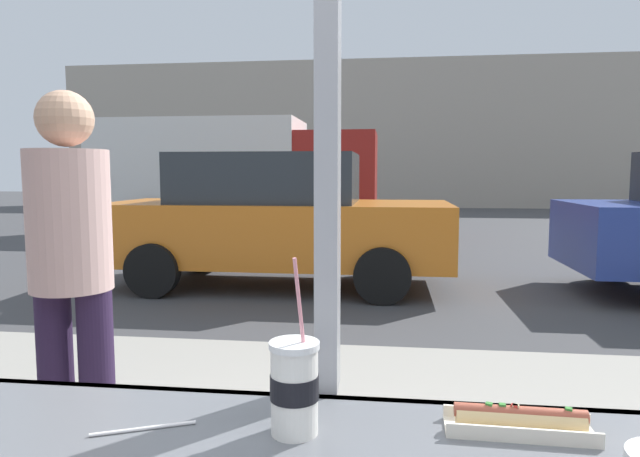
# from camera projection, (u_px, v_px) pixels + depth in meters

# --- Properties ---
(ground_plane) EXTENTS (60.00, 60.00, 0.00)m
(ground_plane) POSITION_uv_depth(u_px,v_px,m) (381.00, 261.00, 9.16)
(ground_plane) COLOR #424244
(sidewalk_strip) EXTENTS (16.00, 2.80, 0.15)m
(sidewalk_strip) POSITION_uv_depth(u_px,v_px,m) (360.00, 445.00, 2.83)
(sidewalk_strip) COLOR #9E998E
(sidewalk_strip) RESTS_ON ground
(building_facade_far) EXTENTS (28.00, 1.20, 6.09)m
(building_facade_far) POSITION_uv_depth(u_px,v_px,m) (387.00, 135.00, 23.38)
(building_facade_far) COLOR #A89E8E
(building_facade_far) RESTS_ON ground
(soda_cup_left) EXTENTS (0.09, 0.09, 0.33)m
(soda_cup_left) POSITION_uv_depth(u_px,v_px,m) (294.00, 386.00, 1.02)
(soda_cup_left) COLOR white
(soda_cup_left) RESTS_ON window_counter
(hotdog_tray_near) EXTENTS (0.27, 0.09, 0.05)m
(hotdog_tray_near) POSITION_uv_depth(u_px,v_px,m) (519.00, 421.00, 1.02)
(hotdog_tray_near) COLOR beige
(hotdog_tray_near) RESTS_ON window_counter
(loose_straw) EXTENTS (0.18, 0.08, 0.01)m
(loose_straw) POSITION_uv_depth(u_px,v_px,m) (144.00, 429.00, 1.04)
(loose_straw) COLOR white
(loose_straw) RESTS_ON window_counter
(parked_car_orange) EXTENTS (4.30, 1.88, 1.70)m
(parked_car_orange) POSITION_uv_depth(u_px,v_px,m) (276.00, 219.00, 7.10)
(parked_car_orange) COLOR orange
(parked_car_orange) RESTS_ON ground
(box_truck) EXTENTS (6.46, 2.44, 2.66)m
(box_truck) POSITION_uv_depth(u_px,v_px,m) (234.00, 171.00, 12.98)
(box_truck) COLOR silver
(box_truck) RESTS_ON ground
(pedestrian) EXTENTS (0.32, 0.32, 1.63)m
(pedestrian) POSITION_uv_depth(u_px,v_px,m) (71.00, 267.00, 2.23)
(pedestrian) COLOR #291A37
(pedestrian) RESTS_ON sidewalk_strip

